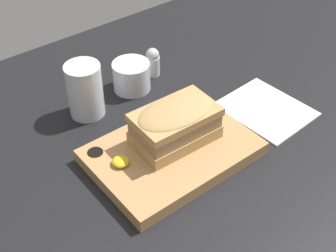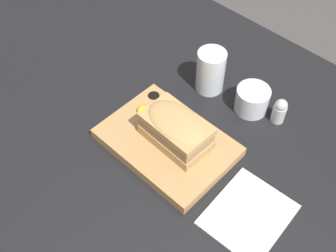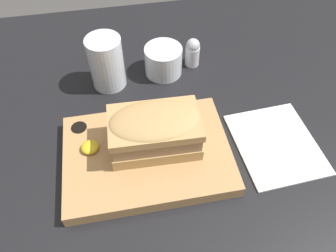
{
  "view_description": "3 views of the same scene",
  "coord_description": "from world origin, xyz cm",
  "px_view_note": "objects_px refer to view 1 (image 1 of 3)",
  "views": [
    {
      "loc": [
        -38.73,
        -52.98,
        63.3
      ],
      "look_at": [
        0.73,
        -3.37,
        9.74
      ],
      "focal_mm": 50.0,
      "sensor_mm": 36.0,
      "label": 1
    },
    {
      "loc": [
        42.03,
        -46.04,
        81.25
      ],
      "look_at": [
        1.56,
        -3.7,
        9.48
      ],
      "focal_mm": 45.0,
      "sensor_mm": 36.0,
      "label": 2
    },
    {
      "loc": [
        -1.01,
        -37.02,
        52.88
      ],
      "look_at": [
        5.56,
        -1.53,
        7.94
      ],
      "focal_mm": 35.0,
      "sensor_mm": 36.0,
      "label": 3
    }
  ],
  "objects_px": {
    "wine_glass": "(132,77)",
    "napkin": "(266,109)",
    "serving_board": "(171,152)",
    "salt_shaker": "(153,62)",
    "sandwich": "(175,123)",
    "water_glass": "(85,93)"
  },
  "relations": [
    {
      "from": "sandwich",
      "to": "napkin",
      "type": "distance_m",
      "value": 0.24
    },
    {
      "from": "serving_board",
      "to": "water_glass",
      "type": "bearing_deg",
      "value": 103.81
    },
    {
      "from": "sandwich",
      "to": "wine_glass",
      "type": "bearing_deg",
      "value": 76.31
    },
    {
      "from": "salt_shaker",
      "to": "serving_board",
      "type": "bearing_deg",
      "value": -119.99
    },
    {
      "from": "wine_glass",
      "to": "sandwich",
      "type": "bearing_deg",
      "value": -103.69
    },
    {
      "from": "water_glass",
      "to": "salt_shaker",
      "type": "height_order",
      "value": "water_glass"
    },
    {
      "from": "napkin",
      "to": "water_glass",
      "type": "bearing_deg",
      "value": 142.72
    },
    {
      "from": "serving_board",
      "to": "wine_glass",
      "type": "height_order",
      "value": "wine_glass"
    },
    {
      "from": "sandwich",
      "to": "wine_glass",
      "type": "relative_size",
      "value": 1.9
    },
    {
      "from": "water_glass",
      "to": "salt_shaker",
      "type": "bearing_deg",
      "value": 8.7
    },
    {
      "from": "serving_board",
      "to": "napkin",
      "type": "height_order",
      "value": "serving_board"
    },
    {
      "from": "water_glass",
      "to": "wine_glass",
      "type": "relative_size",
      "value": 1.39
    },
    {
      "from": "serving_board",
      "to": "sandwich",
      "type": "height_order",
      "value": "sandwich"
    },
    {
      "from": "wine_glass",
      "to": "napkin",
      "type": "relative_size",
      "value": 0.45
    },
    {
      "from": "wine_glass",
      "to": "salt_shaker",
      "type": "bearing_deg",
      "value": 12.18
    },
    {
      "from": "salt_shaker",
      "to": "napkin",
      "type": "bearing_deg",
      "value": -67.75
    },
    {
      "from": "sandwich",
      "to": "wine_glass",
      "type": "height_order",
      "value": "sandwich"
    },
    {
      "from": "serving_board",
      "to": "water_glass",
      "type": "distance_m",
      "value": 0.22
    },
    {
      "from": "salt_shaker",
      "to": "water_glass",
      "type": "bearing_deg",
      "value": -171.3
    },
    {
      "from": "serving_board",
      "to": "salt_shaker",
      "type": "distance_m",
      "value": 0.28
    },
    {
      "from": "serving_board",
      "to": "salt_shaker",
      "type": "relative_size",
      "value": 4.32
    },
    {
      "from": "sandwich",
      "to": "water_glass",
      "type": "distance_m",
      "value": 0.22
    }
  ]
}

